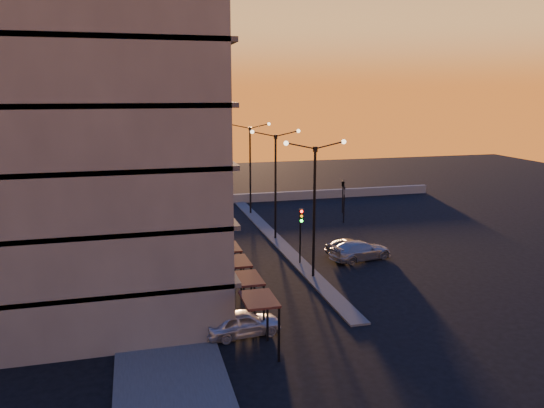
{
  "coord_description": "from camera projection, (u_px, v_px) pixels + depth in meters",
  "views": [
    {
      "loc": [
        -11.62,
        -32.93,
        12.66
      ],
      "look_at": [
        -1.61,
        5.08,
        4.25
      ],
      "focal_mm": 35.0,
      "sensor_mm": 36.0,
      "label": 1
    }
  ],
  "objects": [
    {
      "name": "signal_east_a",
      "position": [
        344.0,
        204.0,
        51.52
      ],
      "size": [
        0.13,
        0.16,
        3.6
      ],
      "color": "black",
      "rests_on": "ground"
    },
    {
      "name": "car_wagon",
      "position": [
        360.0,
        250.0,
        40.48
      ],
      "size": [
        5.36,
        3.14,
        1.46
      ],
      "primitive_type": "imported",
      "rotation": [
        0.0,
        0.0,
        1.8
      ],
      "color": "#9FA2A6",
      "rests_on": "ground"
    },
    {
      "name": "traffic_light_main",
      "position": [
        301.0,
        227.0,
        38.8
      ],
      "size": [
        0.28,
        0.44,
        4.25
      ],
      "color": "black",
      "rests_on": "ground"
    },
    {
      "name": "streetlamp_near",
      "position": [
        314.0,
        199.0,
        35.52
      ],
      "size": [
        4.32,
        0.32,
        9.51
      ],
      "color": "black",
      "rests_on": "ground"
    },
    {
      "name": "median",
      "position": [
        275.0,
        239.0,
        46.13
      ],
      "size": [
        1.2,
        36.0,
        0.12
      ],
      "primitive_type": "cube",
      "color": "#494846",
      "rests_on": "ground"
    },
    {
      "name": "sidewalk_west",
      "position": [
        156.0,
        271.0,
        37.84
      ],
      "size": [
        5.0,
        40.0,
        0.12
      ],
      "primitive_type": "cube",
      "color": "#494846",
      "rests_on": "ground"
    },
    {
      "name": "ground",
      "position": [
        313.0,
        278.0,
        36.69
      ],
      "size": [
        120.0,
        120.0,
        0.0
      ],
      "primitive_type": "plane",
      "color": "black",
      "rests_on": "ground"
    },
    {
      "name": "parapet",
      "position": [
        256.0,
        198.0,
        61.67
      ],
      "size": [
        44.0,
        0.5,
        1.0
      ],
      "primitive_type": "cube",
      "color": "slate",
      "rests_on": "ground"
    },
    {
      "name": "building",
      "position": [
        88.0,
        104.0,
        30.74
      ],
      "size": [
        14.35,
        17.08,
        25.0
      ],
      "color": "#615C56",
      "rests_on": "ground"
    },
    {
      "name": "car_hatchback",
      "position": [
        243.0,
        323.0,
        27.9
      ],
      "size": [
        4.19,
        2.01,
        1.38
      ],
      "primitive_type": "imported",
      "rotation": [
        0.0,
        0.0,
        1.67
      ],
      "color": "silver",
      "rests_on": "ground"
    },
    {
      "name": "signal_east_b",
      "position": [
        343.0,
        184.0,
        55.43
      ],
      "size": [
        0.42,
        1.99,
        3.6
      ],
      "color": "black",
      "rests_on": "ground"
    },
    {
      "name": "streetlamp_far",
      "position": [
        250.0,
        161.0,
        54.43
      ],
      "size": [
        4.32,
        0.32,
        9.51
      ],
      "color": "black",
      "rests_on": "ground"
    },
    {
      "name": "streetlamp_mid",
      "position": [
        276.0,
        176.0,
        44.97
      ],
      "size": [
        4.32,
        0.32,
        9.51
      ],
      "color": "black",
      "rests_on": "ground"
    },
    {
      "name": "car_sedan",
      "position": [
        352.0,
        249.0,
        41.22
      ],
      "size": [
        3.97,
        1.5,
        1.29
      ],
      "primitive_type": "imported",
      "rotation": [
        0.0,
        0.0,
        1.54
      ],
      "color": "black",
      "rests_on": "ground"
    }
  ]
}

